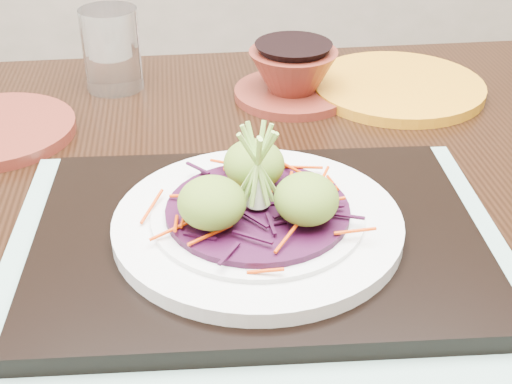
{
  "coord_description": "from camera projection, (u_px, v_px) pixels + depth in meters",
  "views": [
    {
      "loc": [
        -0.1,
        -0.66,
        1.17
      ],
      "look_at": [
        -0.06,
        -0.13,
        0.84
      ],
      "focal_mm": 50.0,
      "sensor_mm": 36.0,
      "label": 1
    }
  ],
  "objects": [
    {
      "name": "cabbage_bed",
      "position": [
        258.0,
        210.0,
        0.62
      ],
      "size": [
        0.16,
        0.16,
        0.01
      ],
      "primitive_type": "cylinder",
      "color": "#330A27",
      "rests_on": "white_plate"
    },
    {
      "name": "serving_tray",
      "position": [
        258.0,
        238.0,
        0.63
      ],
      "size": [
        0.39,
        0.3,
        0.02
      ],
      "primitive_type": "cube",
      "rotation": [
        0.0,
        0.0,
        -0.01
      ],
      "color": "black",
      "rests_on": "placemat"
    },
    {
      "name": "yellow_plate",
      "position": [
        397.0,
        87.0,
        0.94
      ],
      "size": [
        0.29,
        0.29,
        0.01
      ],
      "primitive_type": "cylinder",
      "rotation": [
        0.0,
        0.0,
        -0.37
      ],
      "color": "#BC7514",
      "rests_on": "dining_table"
    },
    {
      "name": "carrot_julienne",
      "position": [
        258.0,
        202.0,
        0.61
      ],
      "size": [
        0.2,
        0.2,
        0.01
      ],
      "primitive_type": null,
      "color": "#D23703",
      "rests_on": "cabbage_bed"
    },
    {
      "name": "placemat",
      "position": [
        258.0,
        248.0,
        0.64
      ],
      "size": [
        0.45,
        0.35,
        0.0
      ],
      "primitive_type": "cube",
      "rotation": [
        0.0,
        0.0,
        -0.01
      ],
      "color": "#80A597",
      "rests_on": "dining_table"
    },
    {
      "name": "white_plate",
      "position": [
        258.0,
        222.0,
        0.62
      ],
      "size": [
        0.25,
        0.25,
        0.02
      ],
      "color": "silver",
      "rests_on": "serving_tray"
    },
    {
      "name": "water_glass",
      "position": [
        112.0,
        49.0,
        0.93
      ],
      "size": [
        0.09,
        0.09,
        0.11
      ],
      "primitive_type": "cylinder",
      "rotation": [
        0.0,
        0.0,
        -0.25
      ],
      "color": "white",
      "rests_on": "dining_table"
    },
    {
      "name": "scallion_garnish",
      "position": [
        258.0,
        168.0,
        0.6
      ],
      "size": [
        0.06,
        0.06,
        0.09
      ],
      "primitive_type": null,
      "color": "#8CBB4B",
      "rests_on": "cabbage_bed"
    },
    {
      "name": "dining_table",
      "position": [
        244.0,
        286.0,
        0.76
      ],
      "size": [
        1.3,
        0.9,
        0.79
      ],
      "rotation": [
        0.0,
        0.0,
        0.04
      ],
      "color": "black",
      "rests_on": "ground"
    },
    {
      "name": "guacamole_scoops",
      "position": [
        258.0,
        188.0,
        0.61
      ],
      "size": [
        0.14,
        0.12,
        0.04
      ],
      "color": "olive",
      "rests_on": "cabbage_bed"
    },
    {
      "name": "terracotta_bowl_set",
      "position": [
        293.0,
        77.0,
        0.91
      ],
      "size": [
        0.19,
        0.19,
        0.06
      ],
      "rotation": [
        0.0,
        0.0,
        -0.34
      ],
      "color": "#5D1F16",
      "rests_on": "dining_table"
    }
  ]
}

